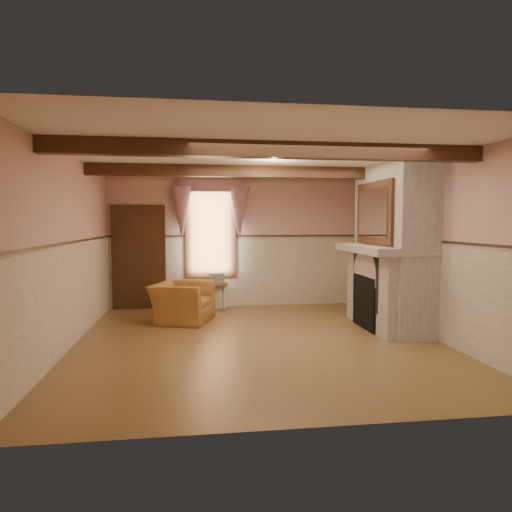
{
  "coord_description": "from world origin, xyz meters",
  "views": [
    {
      "loc": [
        -0.97,
        -6.8,
        1.81
      ],
      "look_at": [
        0.08,
        0.8,
        1.24
      ],
      "focal_mm": 32.0,
      "sensor_mm": 36.0,
      "label": 1
    }
  ],
  "objects": [
    {
      "name": "window_drapes",
      "position": [
        -0.6,
        2.88,
        2.25
      ],
      "size": [
        1.3,
        0.14,
        1.4
      ],
      "primitive_type": "cube",
      "color": "gray",
      "rests_on": "wall_back"
    },
    {
      "name": "overmantel_mirror",
      "position": [
        2.06,
        0.6,
        1.97
      ],
      "size": [
        0.06,
        1.44,
        1.04
      ],
      "primitive_type": "cube",
      "color": "silver",
      "rests_on": "fireplace"
    },
    {
      "name": "chair_rail",
      "position": [
        0.0,
        0.0,
        1.5
      ],
      "size": [
        5.5,
        6.0,
        0.08
      ],
      "primitive_type": null,
      "color": "black",
      "rests_on": "wainscot"
    },
    {
      "name": "mantel_clock",
      "position": [
        2.24,
        1.29,
        1.52
      ],
      "size": [
        0.14,
        0.24,
        0.2
      ],
      "primitive_type": "cube",
      "color": "black",
      "rests_on": "mantel"
    },
    {
      "name": "book_stack",
      "position": [
        -0.49,
        2.74,
        0.65
      ],
      "size": [
        0.31,
        0.36,
        0.2
      ],
      "primitive_type": "cube",
      "rotation": [
        0.0,
        0.0,
        0.16
      ],
      "color": "#B7AD8C",
      "rests_on": "side_table"
    },
    {
      "name": "wainscot",
      "position": [
        0.0,
        0.0,
        0.75
      ],
      "size": [
        5.5,
        6.0,
        1.5
      ],
      "primitive_type": null,
      "color": "beige",
      "rests_on": "floor"
    },
    {
      "name": "ceiling_beam_back",
      "position": [
        0.0,
        1.2,
        2.7
      ],
      "size": [
        5.5,
        0.18,
        0.2
      ],
      "primitive_type": "cube",
      "color": "black",
      "rests_on": "ceiling"
    },
    {
      "name": "candle_red",
      "position": [
        2.24,
        0.14,
        1.5
      ],
      "size": [
        0.06,
        0.06,
        0.16
      ],
      "primitive_type": "cylinder",
      "color": "maroon",
      "rests_on": "mantel"
    },
    {
      "name": "side_table",
      "position": [
        -0.51,
        2.7,
        0.28
      ],
      "size": [
        0.53,
        0.53,
        0.55
      ],
      "primitive_type": "cylinder",
      "rotation": [
        0.0,
        0.0,
        0.03
      ],
      "color": "brown",
      "rests_on": "floor"
    },
    {
      "name": "mantel",
      "position": [
        2.24,
        0.6,
        1.36
      ],
      "size": [
        1.05,
        2.05,
        0.12
      ],
      "primitive_type": "cube",
      "color": "gray",
      "rests_on": "fireplace"
    },
    {
      "name": "window",
      "position": [
        -0.6,
        2.97,
        1.65
      ],
      "size": [
        1.06,
        0.08,
        2.02
      ],
      "primitive_type": "cube",
      "color": "white",
      "rests_on": "wall_back"
    },
    {
      "name": "bowl",
      "position": [
        2.24,
        0.69,
        1.46
      ],
      "size": [
        0.35,
        0.35,
        0.08
      ],
      "primitive_type": "imported",
      "color": "brown",
      "rests_on": "mantel"
    },
    {
      "name": "wall_back",
      "position": [
        0.0,
        3.0,
        1.4
      ],
      "size": [
        5.5,
        0.02,
        2.8
      ],
      "primitive_type": "cube",
      "color": "tan",
      "rests_on": "floor"
    },
    {
      "name": "door",
      "position": [
        -2.1,
        2.94,
        1.05
      ],
      "size": [
        1.1,
        0.1,
        2.1
      ],
      "primitive_type": "cube",
      "color": "black",
      "rests_on": "floor"
    },
    {
      "name": "firebox",
      "position": [
        2.0,
        0.6,
        0.45
      ],
      "size": [
        0.2,
        0.95,
        0.9
      ],
      "primitive_type": "cube",
      "color": "black",
      "rests_on": "floor"
    },
    {
      "name": "wall_front",
      "position": [
        0.0,
        -3.0,
        1.4
      ],
      "size": [
        5.5,
        0.02,
        2.8
      ],
      "primitive_type": "cube",
      "color": "tan",
      "rests_on": "floor"
    },
    {
      "name": "ceiling_beam_front",
      "position": [
        0.0,
        -1.2,
        2.7
      ],
      "size": [
        5.5,
        0.18,
        0.2
      ],
      "primitive_type": "cube",
      "color": "black",
      "rests_on": "ceiling"
    },
    {
      "name": "ceiling",
      "position": [
        0.0,
        0.0,
        2.8
      ],
      "size": [
        5.5,
        6.0,
        0.01
      ],
      "primitive_type": "cube",
      "color": "silver",
      "rests_on": "wall_back"
    },
    {
      "name": "fireplace",
      "position": [
        2.42,
        0.6,
        1.4
      ],
      "size": [
        0.85,
        2.0,
        2.8
      ],
      "primitive_type": "cube",
      "color": "gray",
      "rests_on": "floor"
    },
    {
      "name": "wall_right",
      "position": [
        2.75,
        0.0,
        1.4
      ],
      "size": [
        0.02,
        6.0,
        2.8
      ],
      "primitive_type": "cube",
      "color": "tan",
      "rests_on": "floor"
    },
    {
      "name": "jar_yellow",
      "position": [
        2.24,
        0.42,
        1.48
      ],
      "size": [
        0.06,
        0.06,
        0.12
      ],
      "primitive_type": "cylinder",
      "color": "gold",
      "rests_on": "mantel"
    },
    {
      "name": "oil_lamp",
      "position": [
        2.24,
        1.0,
        1.56
      ],
      "size": [
        0.11,
        0.11,
        0.28
      ],
      "primitive_type": "cylinder",
      "color": "gold",
      "rests_on": "mantel"
    },
    {
      "name": "floor",
      "position": [
        0.0,
        0.0,
        0.0
      ],
      "size": [
        5.5,
        6.0,
        0.01
      ],
      "primitive_type": "cube",
      "color": "brown",
      "rests_on": "ground"
    },
    {
      "name": "armchair",
      "position": [
        -1.17,
        1.56,
        0.35
      ],
      "size": [
        1.25,
        1.34,
        0.71
      ],
      "primitive_type": "imported",
      "rotation": [
        0.0,
        0.0,
        1.25
      ],
      "color": "#9E662D",
      "rests_on": "floor"
    },
    {
      "name": "wall_left",
      "position": [
        -2.75,
        0.0,
        1.4
      ],
      "size": [
        0.02,
        6.0,
        2.8
      ],
      "primitive_type": "cube",
      "color": "tan",
      "rests_on": "floor"
    },
    {
      "name": "radiator",
      "position": [
        -0.63,
        2.7,
        0.3
      ],
      "size": [
        0.72,
        0.34,
        0.6
      ],
      "primitive_type": "cube",
      "rotation": [
        0.0,
        0.0,
        0.24
      ],
      "color": "silver",
      "rests_on": "floor"
    }
  ]
}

